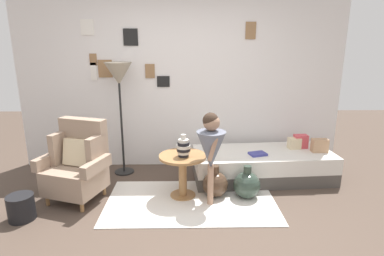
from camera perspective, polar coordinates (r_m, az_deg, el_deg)
The scene contains 16 objects.
ground_plane at distance 3.33m, azimuth -2.41°, elevation -18.72°, with size 12.00×12.00×0.00m, color #4C3D33.
gallery_wall at distance 4.75m, azimuth -2.10°, elevation 8.43°, with size 4.80×0.12×2.60m.
rug at distance 3.90m, azimuth -0.18°, elevation -13.15°, with size 2.03×1.14×0.01m, color silver.
armchair at distance 4.07m, azimuth -20.03°, elevation -6.16°, with size 0.87×0.76×0.97m.
daybed at distance 4.56m, azimuth 12.61°, elevation -6.54°, with size 1.95×0.93×0.40m.
pillow_head at distance 4.68m, azimuth 22.15°, elevation -2.95°, with size 0.21×0.12×0.18m, color tan.
pillow_mid at distance 4.77m, azimuth 19.09°, elevation -2.30°, with size 0.19×0.12×0.19m, color #D64C56.
pillow_back at distance 4.71m, azimuth 18.06°, elevation -2.63°, with size 0.17×0.12×0.16m, color beige.
side_table at distance 3.88m, azimuth -1.71°, elevation -7.07°, with size 0.58×0.58×0.54m.
vase_striped at distance 3.74m, azimuth -1.56°, elevation -3.55°, with size 0.16×0.16×0.27m.
floor_lamp at distance 4.48m, azimuth -13.14°, elevation 8.72°, with size 0.38×0.38×1.61m.
person_child at distance 3.62m, azimuth 3.47°, elevation -3.42°, with size 0.34×0.34×1.11m.
book_on_daybed at distance 4.33m, azimuth 11.83°, elevation -4.62°, with size 0.22×0.16×0.03m, color #3A3D90.
demijohn_near at distance 3.98m, azimuth 4.23°, elevation -10.09°, with size 0.32×0.32×0.40m.
demijohn_far at distance 3.99m, azimuth 9.90°, elevation -10.10°, with size 0.33×0.33×0.42m.
magazine_basket at distance 3.96m, azimuth -28.58°, elevation -12.54°, with size 0.28×0.28×0.28m, color black.
Camera 1 is at (0.08, -2.77, 1.85)m, focal length 29.40 mm.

